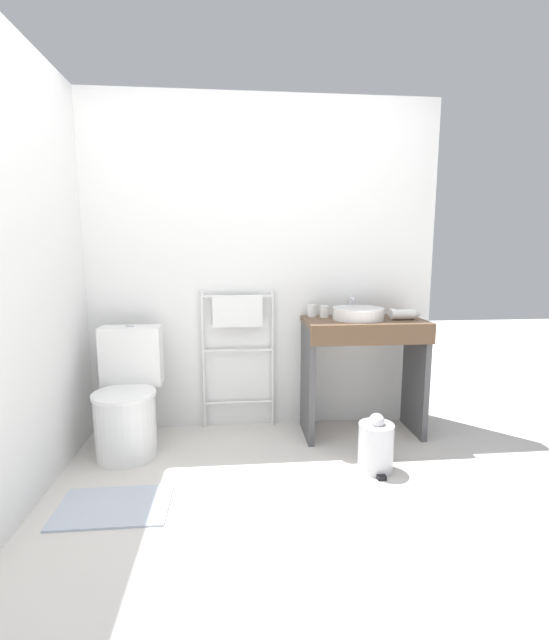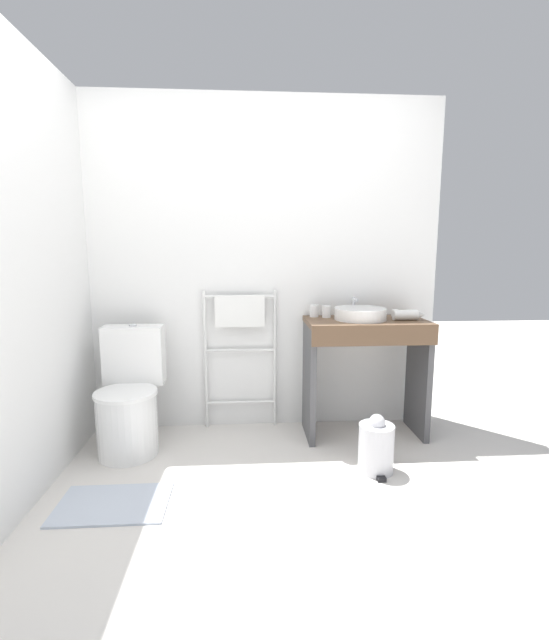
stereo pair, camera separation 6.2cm
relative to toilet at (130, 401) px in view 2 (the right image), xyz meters
The scene contains 13 objects.
ground_plane 1.41m from the toilet, 51.46° to the right, with size 12.00×12.00×0.00m, color silver.
wall_back 1.28m from the toilet, 26.47° to the left, with size 2.61×0.12×2.36m, color white.
wall_side 1.00m from the toilet, 138.10° to the right, with size 0.12×2.13×2.36m, color white.
toilet is the anchor object (origin of this frame).
towel_radiator 0.89m from the toilet, 23.73° to the left, with size 0.53×0.06×1.01m.
vanity_counter 1.61m from the toilet, ahead, with size 0.82×0.45×0.83m.
sink_basin 1.64m from the toilet, ahead, with size 0.35×0.35×0.08m.
faucet 1.68m from the toilet, 11.30° to the left, with size 0.02×0.10×0.14m.
cup_near_wall 1.39m from the toilet, 12.85° to the left, with size 0.06×0.06×0.08m.
cup_near_edge 1.46m from the toilet, 10.63° to the left, with size 0.06×0.06×0.08m.
hair_dryer 1.94m from the toilet, ahead, with size 0.22×0.15×0.07m.
trash_bin 1.58m from the toilet, 14.35° to the right, with size 0.21×0.24×0.35m.
bath_mat 0.72m from the toilet, 83.91° to the right, with size 0.56×0.36×0.01m, color #B2BCCC.
Camera 2 is at (-0.09, -1.64, 1.29)m, focal length 24.00 mm.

